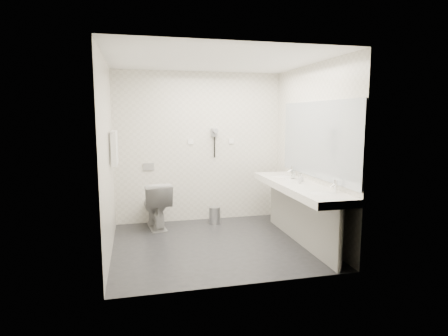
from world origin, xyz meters
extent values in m
plane|color=#252529|center=(0.00, 0.00, 0.00)|extent=(2.80, 2.80, 0.00)
plane|color=white|center=(0.00, 0.00, 2.50)|extent=(2.80, 2.80, 0.00)
plane|color=silver|center=(0.00, 1.30, 1.25)|extent=(2.80, 0.00, 2.80)
plane|color=silver|center=(0.00, -1.30, 1.25)|extent=(2.80, 0.00, 2.80)
plane|color=silver|center=(-1.40, 0.00, 1.25)|extent=(0.00, 2.60, 2.60)
plane|color=silver|center=(1.40, 0.00, 1.25)|extent=(0.00, 2.60, 2.60)
cube|color=white|center=(1.12, -0.20, 0.80)|extent=(0.55, 2.20, 0.10)
cube|color=gray|center=(1.15, -0.20, 0.38)|extent=(0.03, 2.15, 0.75)
cylinder|color=silver|center=(1.18, -1.24, 0.38)|extent=(0.06, 0.06, 0.75)
cylinder|color=silver|center=(1.18, 0.84, 0.38)|extent=(0.06, 0.06, 0.75)
cube|color=#B2BCC6|center=(1.39, -0.20, 1.45)|extent=(0.02, 2.20, 1.05)
ellipsoid|color=white|center=(1.12, -0.85, 0.83)|extent=(0.40, 0.31, 0.05)
ellipsoid|color=white|center=(1.12, 0.45, 0.83)|extent=(0.40, 0.31, 0.05)
cylinder|color=silver|center=(1.32, -0.85, 0.92)|extent=(0.04, 0.04, 0.15)
cylinder|color=silver|center=(1.32, 0.45, 0.92)|extent=(0.04, 0.04, 0.15)
imported|color=white|center=(1.23, -0.07, 0.90)|extent=(0.05, 0.05, 0.11)
imported|color=white|center=(1.14, -0.22, 0.91)|extent=(0.05, 0.05, 0.11)
cylinder|color=silver|center=(1.26, 0.05, 0.90)|extent=(0.07, 0.07, 0.10)
cylinder|color=silver|center=(1.22, 0.20, 0.91)|extent=(0.08, 0.08, 0.12)
imported|color=white|center=(-0.76, 0.99, 0.37)|extent=(0.50, 0.78, 0.75)
cube|color=#B2B5BA|center=(-0.85, 1.29, 0.95)|extent=(0.18, 0.02, 0.12)
cylinder|color=#B2B5BA|center=(0.19, 0.98, 0.14)|extent=(0.22, 0.22, 0.27)
cylinder|color=#B2B5BA|center=(0.19, 0.98, 0.28)|extent=(0.19, 0.19, 0.02)
cylinder|color=silver|center=(-1.35, 0.55, 1.55)|extent=(0.02, 0.62, 0.02)
cube|color=white|center=(-1.34, 0.41, 1.33)|extent=(0.07, 0.24, 0.48)
cube|color=white|center=(-1.34, 0.69, 1.33)|extent=(0.07, 0.24, 0.48)
cube|color=#929497|center=(0.25, 1.27, 1.50)|extent=(0.10, 0.04, 0.14)
cylinder|color=#929497|center=(0.25, 1.20, 1.53)|extent=(0.08, 0.14, 0.08)
cylinder|color=black|center=(0.25, 1.26, 1.25)|extent=(0.02, 0.02, 0.35)
cube|color=white|center=(-0.15, 1.29, 1.35)|extent=(0.09, 0.02, 0.09)
cube|color=white|center=(0.55, 1.29, 1.35)|extent=(0.09, 0.02, 0.09)
camera|label=1|loc=(-1.06, -4.90, 1.78)|focal=29.97mm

